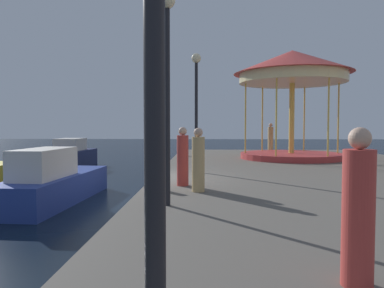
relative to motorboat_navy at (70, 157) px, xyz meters
name	(u,v)px	position (x,y,z in m)	size (l,w,h in m)	color
ground_plane	(153,200)	(6.43, -9.54, -0.69)	(120.00, 120.00, 0.00)	black
quay_dock	(340,190)	(12.76, -9.54, -0.29)	(12.67, 29.79, 0.80)	#5B564F
motorboat_navy	(70,157)	(0.00, 0.00, 0.00)	(2.11, 4.38, 1.80)	#19214C
motorboat_blue	(54,183)	(3.21, -10.11, -0.01)	(1.95, 5.68, 1.84)	navy
carousel	(292,77)	(12.84, -2.11, 4.44)	(6.23, 6.23, 5.76)	#B23333
lamp_post_mid_promenade	(167,62)	(7.38, -14.01, 3.23)	(0.36, 0.36, 4.61)	black
lamp_post_far_end	(196,92)	(7.87, -8.05, 3.15)	(0.36, 0.36, 4.47)	black
bollard_north	(164,184)	(7.10, -12.22, 0.31)	(0.24, 0.24, 0.40)	#2D2D33
bollard_center	(186,153)	(7.12, -0.64, 0.31)	(0.24, 0.24, 0.40)	#2D2D33
person_far_corner	(358,212)	(9.86, -17.99, 0.91)	(0.34, 0.34, 1.73)	#B23833
person_by_the_water	(271,139)	(12.37, 1.52, 1.02)	(0.34, 0.34, 1.94)	tan
person_mid_promenade	(183,158)	(7.55, -11.30, 0.91)	(0.34, 0.34, 1.72)	#B23833
person_near_carousel	(198,162)	(8.02, -12.27, 0.90)	(0.34, 0.34, 1.70)	tan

